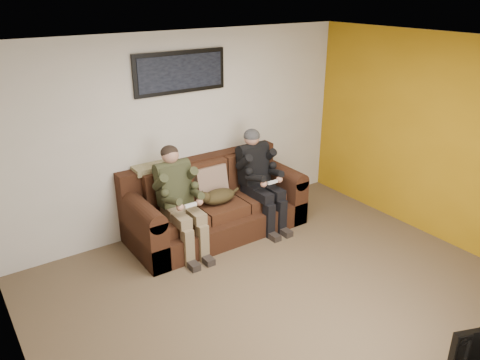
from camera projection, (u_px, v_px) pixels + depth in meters
floor at (291, 302)px, 4.94m from camera, size 5.00×5.00×0.00m
ceiling at (305, 49)px, 3.94m from camera, size 5.00×5.00×0.00m
wall_back at (185, 133)px, 6.15m from camera, size 5.00×0.00×5.00m
wall_left at (14, 275)px, 3.13m from camera, size 0.00×4.50×4.50m
wall_right at (452, 143)px, 5.75m from camera, size 0.00×4.50×4.50m
accent_wall_right at (451, 143)px, 5.74m from camera, size 0.00×4.50×4.50m
sofa at (213, 205)px, 6.28m from camera, size 2.35×1.01×0.96m
throw_pillow at (211, 182)px, 6.19m from camera, size 0.45×0.21×0.44m
throw_blanket at (152, 168)px, 5.90m from camera, size 0.48×0.23×0.09m
person_left at (178, 194)px, 5.67m from camera, size 0.51×0.87×1.33m
person_right at (259, 173)px, 6.30m from camera, size 0.51×0.86×1.33m
cat at (218, 196)px, 6.05m from camera, size 0.66×0.26×0.24m
framed_poster at (180, 72)px, 5.80m from camera, size 1.25×0.05×0.52m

